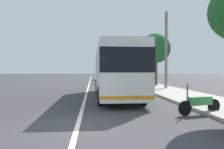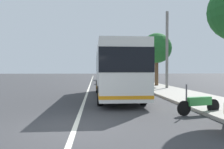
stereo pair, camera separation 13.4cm
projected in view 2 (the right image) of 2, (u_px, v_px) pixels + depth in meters
name	position (u px, v px, depth m)	size (l,w,h in m)	color
ground_plane	(75.00, 129.00, 7.04)	(220.00, 220.00, 0.00)	#38383A
sidewalk_curb	(175.00, 93.00, 17.51)	(110.00, 3.60, 0.14)	#9E998E
lane_divider_line	(87.00, 94.00, 17.01)	(110.00, 0.16, 0.01)	silver
coach_bus	(116.00, 69.00, 14.95)	(10.09, 2.58, 3.30)	silver
motorcycle_far_end	(199.00, 103.00, 9.25)	(0.66, 2.02, 1.25)	black
car_far_distant	(109.00, 78.00, 30.22)	(3.98, 1.99, 1.52)	silver
car_oncoming	(104.00, 76.00, 40.98)	(4.35, 1.97, 1.57)	silver
roadside_tree_mid_block	(157.00, 48.00, 24.81)	(3.25, 3.25, 5.84)	brown
roadside_tree_far_block	(135.00, 56.00, 37.82)	(3.86, 3.86, 6.02)	brown
utility_pole	(167.00, 51.00, 21.31)	(0.26, 0.26, 7.29)	slate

